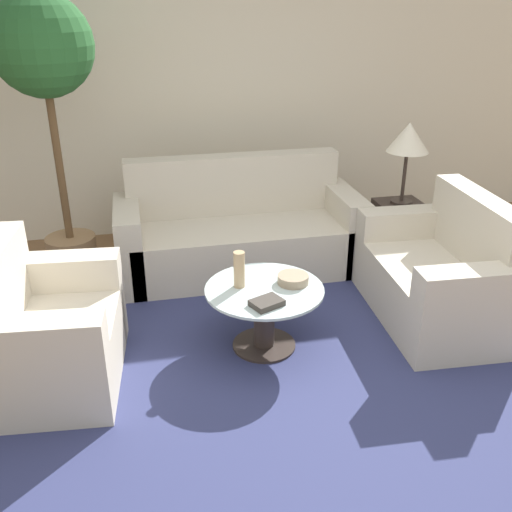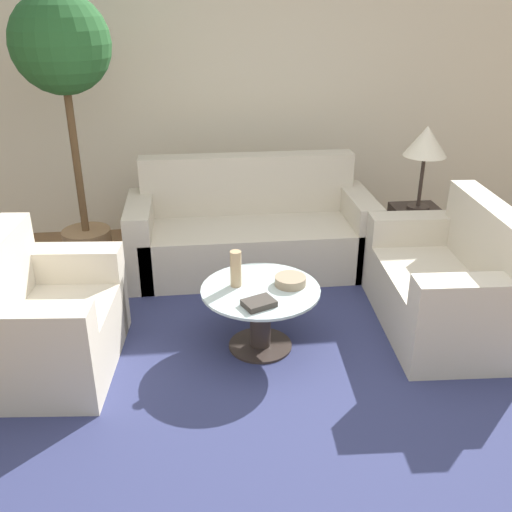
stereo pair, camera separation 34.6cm
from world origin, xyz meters
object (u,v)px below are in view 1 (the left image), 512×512
object	(u,v)px
bowl	(293,279)
sofa_main	(238,234)
vase	(239,270)
coffee_table	(264,309)
table_lamp	(408,140)
armchair	(45,336)
loveseat	(442,279)
potted_plant	(46,76)
book_stack	(267,303)

from	to	relation	value
bowl	sofa_main	bearing A→B (deg)	96.05
sofa_main	vase	bearing A→B (deg)	-100.34
coffee_table	table_lamp	xyz separation A→B (m)	(1.45, 1.09, 0.78)
armchair	table_lamp	xyz separation A→B (m)	(2.79, 1.15, 0.77)
loveseat	potted_plant	world-z (taller)	potted_plant
loveseat	potted_plant	bearing A→B (deg)	-112.15
sofa_main	loveseat	world-z (taller)	sofa_main
loveseat	book_stack	size ratio (longest dim) A/B	5.78
armchair	vase	size ratio (longest dim) A/B	4.39
loveseat	potted_plant	size ratio (longest dim) A/B	0.60
loveseat	table_lamp	xyz separation A→B (m)	(0.12, 0.97, 0.77)
loveseat	coffee_table	distance (m)	1.33
sofa_main	coffee_table	distance (m)	1.25
table_lamp	potted_plant	xyz separation A→B (m)	(-2.75, 0.27, 0.53)
sofa_main	potted_plant	distance (m)	1.89
loveseat	bowl	xyz separation A→B (m)	(-1.13, -0.09, 0.17)
coffee_table	book_stack	world-z (taller)	book_stack
coffee_table	bowl	xyz separation A→B (m)	(0.20, 0.03, 0.18)
table_lamp	book_stack	distance (m)	2.07
coffee_table	bowl	distance (m)	0.27
bowl	book_stack	size ratio (longest dim) A/B	0.90
sofa_main	coffee_table	xyz separation A→B (m)	(-0.07, -1.25, -0.02)
sofa_main	armchair	size ratio (longest dim) A/B	1.90
coffee_table	bowl	world-z (taller)	bowl
vase	book_stack	xyz separation A→B (m)	(0.11, -0.28, -0.10)
potted_plant	coffee_table	bearing A→B (deg)	-46.32
loveseat	vase	distance (m)	1.50
armchair	loveseat	size ratio (longest dim) A/B	0.81
potted_plant	book_stack	size ratio (longest dim) A/B	9.70
vase	coffee_table	bearing A→B (deg)	-21.08
book_stack	table_lamp	bearing A→B (deg)	18.03
bowl	potted_plant	bearing A→B (deg)	138.31
coffee_table	vase	size ratio (longest dim) A/B	3.18
bowl	book_stack	distance (m)	0.34
vase	bowl	world-z (taller)	vase
armchair	coffee_table	bearing A→B (deg)	-82.38
vase	table_lamp	bearing A→B (deg)	32.92
vase	book_stack	bearing A→B (deg)	-67.70
potted_plant	bowl	world-z (taller)	potted_plant
loveseat	vase	size ratio (longest dim) A/B	5.41
vase	bowl	distance (m)	0.36
table_lamp	vase	xyz separation A→B (m)	(-1.60, -1.03, -0.51)
coffee_table	table_lamp	size ratio (longest dim) A/B	1.12
bowl	vase	bearing A→B (deg)	175.18
vase	loveseat	bearing A→B (deg)	2.45
coffee_table	armchair	bearing A→B (deg)	-177.70
table_lamp	coffee_table	bearing A→B (deg)	-142.94
coffee_table	book_stack	size ratio (longest dim) A/B	3.40
loveseat	vase	world-z (taller)	loveseat
book_stack	sofa_main	bearing A→B (deg)	62.51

